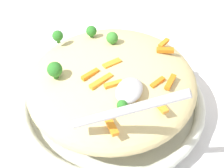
{
  "coord_description": "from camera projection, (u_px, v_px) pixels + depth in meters",
  "views": [
    {
      "loc": [
        0.36,
        0.15,
        0.45
      ],
      "look_at": [
        0.0,
        0.0,
        0.07
      ],
      "focal_mm": 48.5,
      "sensor_mm": 36.0,
      "label": 1
    }
  ],
  "objects": [
    {
      "name": "serving_spoon",
      "position": [
        129.0,
        97.0,
        0.43
      ],
      "size": [
        0.12,
        0.15,
        0.09
      ],
      "color": "#B7B7BC",
      "rests_on": "pasta_mound"
    },
    {
      "name": "ground_plane",
      "position": [
        112.0,
        110.0,
        0.59
      ],
      "size": [
        2.4,
        2.4,
        0.0
      ],
      "primitive_type": "plane",
      "color": "silver"
    },
    {
      "name": "broccoli_floret_3",
      "position": [
        112.0,
        38.0,
        0.55
      ],
      "size": [
        0.02,
        0.02,
        0.02
      ],
      "color": "#377928",
      "rests_on": "pasta_mound"
    },
    {
      "name": "carrot_piece_6",
      "position": [
        164.0,
        43.0,
        0.56
      ],
      "size": [
        0.03,
        0.02,
        0.01
      ],
      "primitive_type": "cube",
      "rotation": [
        0.0,
        0.0,
        2.87
      ],
      "color": "orange",
      "rests_on": "pasta_mound"
    },
    {
      "name": "broccoli_floret_1",
      "position": [
        91.0,
        31.0,
        0.57
      ],
      "size": [
        0.02,
        0.02,
        0.02
      ],
      "color": "#296820",
      "rests_on": "pasta_mound"
    },
    {
      "name": "carrot_piece_7",
      "position": [
        161.0,
        105.0,
        0.45
      ],
      "size": [
        0.03,
        0.03,
        0.01
      ],
      "primitive_type": "cube",
      "rotation": [
        0.0,
        0.0,
        3.97
      ],
      "color": "orange",
      "rests_on": "pasta_mound"
    },
    {
      "name": "carrot_piece_5",
      "position": [
        157.0,
        82.0,
        0.48
      ],
      "size": [
        0.03,
        0.02,
        0.01
      ],
      "primitive_type": "cube",
      "rotation": [
        0.0,
        0.0,
        2.72
      ],
      "color": "orange",
      "rests_on": "pasta_mound"
    },
    {
      "name": "carrot_piece_3",
      "position": [
        165.0,
        50.0,
        0.54
      ],
      "size": [
        0.02,
        0.03,
        0.01
      ],
      "primitive_type": "cube",
      "rotation": [
        0.0,
        0.0,
        5.07
      ],
      "color": "orange",
      "rests_on": "pasta_mound"
    },
    {
      "name": "broccoli_floret_4",
      "position": [
        55.0,
        70.0,
        0.48
      ],
      "size": [
        0.02,
        0.02,
        0.03
      ],
      "color": "#296820",
      "rests_on": "pasta_mound"
    },
    {
      "name": "carrot_piece_1",
      "position": [
        134.0,
        89.0,
        0.47
      ],
      "size": [
        0.04,
        0.02,
        0.01
      ],
      "primitive_type": "cube",
      "rotation": [
        0.0,
        0.0,
        0.33
      ],
      "color": "orange",
      "rests_on": "pasta_mound"
    },
    {
      "name": "carrot_piece_10",
      "position": [
        111.0,
        64.0,
        0.51
      ],
      "size": [
        0.03,
        0.03,
        0.01
      ],
      "primitive_type": "cube",
      "rotation": [
        0.0,
        0.0,
        2.54
      ],
      "color": "orange",
      "rests_on": "pasta_mound"
    },
    {
      "name": "broccoli_floret_0",
      "position": [
        122.0,
        105.0,
        0.44
      ],
      "size": [
        0.02,
        0.02,
        0.02
      ],
      "color": "#296820",
      "rests_on": "pasta_mound"
    },
    {
      "name": "carrot_piece_8",
      "position": [
        171.0,
        81.0,
        0.49
      ],
      "size": [
        0.03,
        0.01,
        0.01
      ],
      "primitive_type": "cube",
      "rotation": [
        0.0,
        0.0,
        3.06
      ],
      "color": "orange",
      "rests_on": "pasta_mound"
    },
    {
      "name": "pasta_mound",
      "position": [
        112.0,
        82.0,
        0.54
      ],
      "size": [
        0.31,
        0.3,
        0.08
      ],
      "primitive_type": "ellipsoid",
      "color": "#DBC689",
      "rests_on": "serving_bowl"
    },
    {
      "name": "broccoli_floret_2",
      "position": [
        58.0,
        36.0,
        0.56
      ],
      "size": [
        0.02,
        0.02,
        0.02
      ],
      "color": "#296820",
      "rests_on": "pasta_mound"
    },
    {
      "name": "carrot_piece_2",
      "position": [
        111.0,
        126.0,
        0.42
      ],
      "size": [
        0.03,
        0.03,
        0.01
      ],
      "primitive_type": "cube",
      "rotation": [
        0.0,
        0.0,
        3.92
      ],
      "color": "orange",
      "rests_on": "pasta_mound"
    },
    {
      "name": "carrot_piece_9",
      "position": [
        90.0,
        74.0,
        0.49
      ],
      "size": [
        0.03,
        0.02,
        0.01
      ],
      "primitive_type": "cube",
      "rotation": [
        0.0,
        0.0,
        5.84
      ],
      "color": "orange",
      "rests_on": "pasta_mound"
    },
    {
      "name": "carrot_piece_0",
      "position": [
        113.0,
        84.0,
        0.47
      ],
      "size": [
        0.03,
        0.03,
        0.01
      ],
      "primitive_type": "cube",
      "rotation": [
        0.0,
        0.0,
        2.34
      ],
      "color": "orange",
      "rests_on": "pasta_mound"
    },
    {
      "name": "serving_bowl",
      "position": [
        112.0,
        102.0,
        0.58
      ],
      "size": [
        0.35,
        0.35,
        0.04
      ],
      "color": "silver",
      "rests_on": "ground_plane"
    },
    {
      "name": "carrot_piece_4",
      "position": [
        101.0,
        81.0,
        0.48
      ],
      "size": [
        0.04,
        0.03,
        0.01
      ],
      "primitive_type": "cube",
      "rotation": [
        0.0,
        0.0,
        5.84
      ],
      "color": "orange",
      "rests_on": "pasta_mound"
    }
  ]
}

